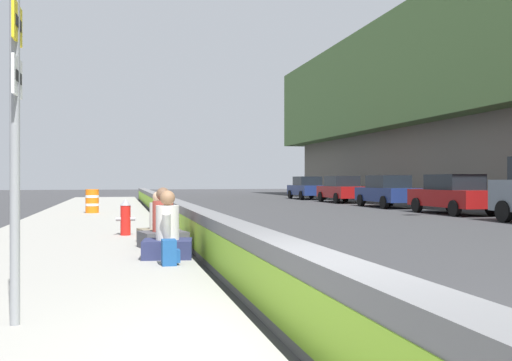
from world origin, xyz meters
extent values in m
plane|color=#353538|center=(0.00, 0.00, 0.00)|extent=(160.00, 160.00, 0.00)
cube|color=slate|center=(0.00, 0.00, 0.42)|extent=(76.00, 0.44, 0.85)
cube|color=#8CC62D|center=(0.00, 0.23, 0.38)|extent=(74.48, 0.01, 0.54)
cylinder|color=gray|center=(1.23, 2.61, 1.94)|extent=(0.09, 0.09, 3.60)
cube|color=yellow|center=(1.23, 2.59, 2.94)|extent=(0.44, 0.02, 0.36)
cube|color=black|center=(1.23, 2.58, 2.94)|extent=(0.30, 0.01, 0.10)
cube|color=white|center=(1.23, 2.59, 2.44)|extent=(0.44, 0.02, 0.36)
cube|color=black|center=(1.23, 2.58, 2.44)|extent=(0.30, 0.01, 0.10)
cylinder|color=red|center=(9.52, 1.51, 0.50)|extent=(0.24, 0.24, 0.72)
cone|color=gray|center=(9.52, 1.51, 0.94)|extent=(0.26, 0.26, 0.16)
cylinder|color=gray|center=(9.52, 1.34, 0.54)|extent=(0.10, 0.12, 0.10)
cylinder|color=gray|center=(9.52, 1.68, 0.54)|extent=(0.10, 0.12, 0.10)
cube|color=#23284C|center=(5.36, 0.86, 0.30)|extent=(0.82, 0.93, 0.31)
cylinder|color=beige|center=(5.36, 0.86, 0.75)|extent=(0.40, 0.40, 0.59)
sphere|color=#8E6647|center=(5.36, 0.86, 1.17)|extent=(0.26, 0.26, 0.26)
cylinder|color=beige|center=(5.58, 0.82, 0.69)|extent=(0.32, 0.18, 0.52)
cylinder|color=beige|center=(5.15, 0.89, 0.69)|extent=(0.32, 0.18, 0.52)
cube|color=#424247|center=(6.82, 0.82, 0.30)|extent=(0.90, 1.00, 0.32)
cylinder|color=#AD3D33|center=(6.82, 0.82, 0.76)|extent=(0.41, 0.41, 0.60)
sphere|color=brown|center=(6.82, 0.82, 1.20)|extent=(0.27, 0.27, 0.27)
cylinder|color=#AD3D33|center=(7.04, 0.87, 0.70)|extent=(0.33, 0.21, 0.53)
cylinder|color=#AD3D33|center=(6.61, 0.77, 0.70)|extent=(0.33, 0.21, 0.53)
cube|color=#706651|center=(7.79, 0.84, 0.29)|extent=(0.82, 0.91, 0.29)
cylinder|color=beige|center=(7.79, 0.84, 0.71)|extent=(0.38, 0.38, 0.56)
sphere|color=tan|center=(7.79, 0.84, 1.11)|extent=(0.25, 0.25, 0.25)
cylinder|color=beige|center=(7.99, 0.89, 0.66)|extent=(0.31, 0.19, 0.49)
cylinder|color=beige|center=(7.59, 0.80, 0.66)|extent=(0.31, 0.19, 0.49)
cube|color=navy|center=(4.55, 0.90, 0.34)|extent=(0.32, 0.22, 0.40)
cube|color=navy|center=(4.55, 0.76, 0.28)|extent=(0.22, 0.06, 0.20)
cylinder|color=orange|center=(19.09, 2.70, 0.61)|extent=(0.52, 0.52, 0.95)
cylinder|color=white|center=(19.09, 2.70, 0.80)|extent=(0.54, 0.54, 0.10)
cylinder|color=white|center=(19.09, 2.70, 0.47)|extent=(0.54, 0.54, 0.10)
cylinder|color=black|center=(12.36, -11.29, 0.38)|extent=(0.77, 0.25, 0.76)
cube|color=maroon|center=(16.87, -12.25, 0.69)|extent=(4.51, 1.82, 0.72)
cube|color=black|center=(16.77, -12.25, 1.38)|extent=(2.21, 1.63, 0.66)
cylinder|color=black|center=(18.30, -11.38, 0.33)|extent=(0.66, 0.22, 0.66)
cylinder|color=black|center=(18.31, -13.11, 0.33)|extent=(0.66, 0.22, 0.66)
cylinder|color=black|center=(15.42, -11.39, 0.33)|extent=(0.66, 0.22, 0.66)
cylinder|color=black|center=(15.43, -13.12, 0.33)|extent=(0.66, 0.22, 0.66)
cube|color=navy|center=(22.82, -12.22, 0.69)|extent=(4.53, 1.88, 0.72)
cube|color=black|center=(22.72, -12.22, 1.38)|extent=(2.23, 1.66, 0.66)
cylinder|color=black|center=(24.27, -11.38, 0.33)|extent=(0.66, 0.23, 0.66)
cylinder|color=black|center=(24.24, -13.11, 0.33)|extent=(0.66, 0.23, 0.66)
cylinder|color=black|center=(21.40, -11.33, 0.33)|extent=(0.66, 0.23, 0.66)
cylinder|color=black|center=(21.36, -13.06, 0.33)|extent=(0.66, 0.23, 0.66)
cube|color=maroon|center=(29.22, -12.26, 0.69)|extent=(4.54, 1.89, 0.72)
cube|color=black|center=(29.12, -12.26, 1.38)|extent=(2.23, 1.66, 0.66)
cylinder|color=black|center=(30.68, -11.43, 0.33)|extent=(0.66, 0.23, 0.66)
cylinder|color=black|center=(30.64, -13.16, 0.33)|extent=(0.66, 0.23, 0.66)
cylinder|color=black|center=(27.80, -11.37, 0.33)|extent=(0.66, 0.23, 0.66)
cylinder|color=black|center=(27.76, -13.10, 0.33)|extent=(0.66, 0.23, 0.66)
cube|color=navy|center=(35.59, -12.13, 0.69)|extent=(4.53, 1.88, 0.72)
cube|color=black|center=(35.49, -12.13, 1.38)|extent=(2.23, 1.66, 0.66)
cylinder|color=black|center=(37.04, -11.29, 0.33)|extent=(0.66, 0.23, 0.66)
cylinder|color=black|center=(37.01, -13.02, 0.33)|extent=(0.66, 0.23, 0.66)
cylinder|color=black|center=(34.16, -11.24, 0.33)|extent=(0.66, 0.23, 0.66)
cylinder|color=black|center=(34.13, -12.97, 0.33)|extent=(0.66, 0.23, 0.66)
camera|label=1|loc=(-4.32, 1.68, 1.49)|focal=39.18mm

